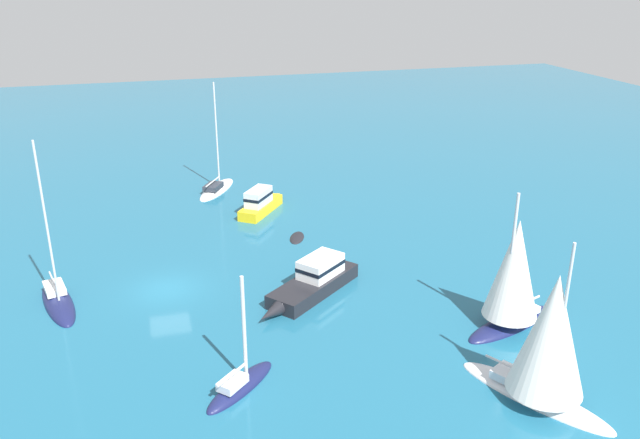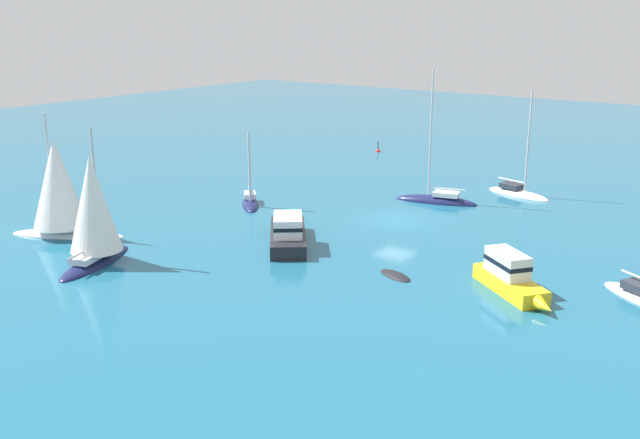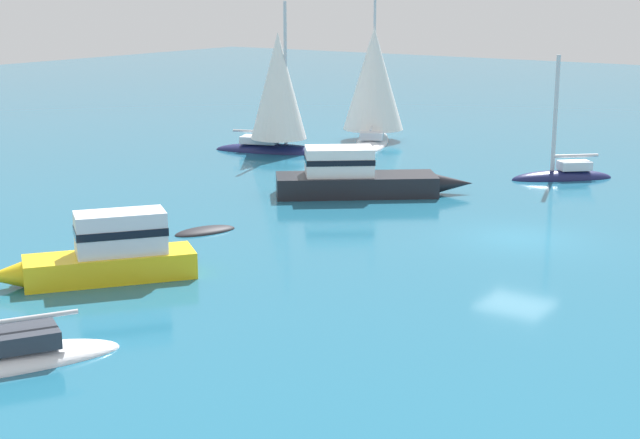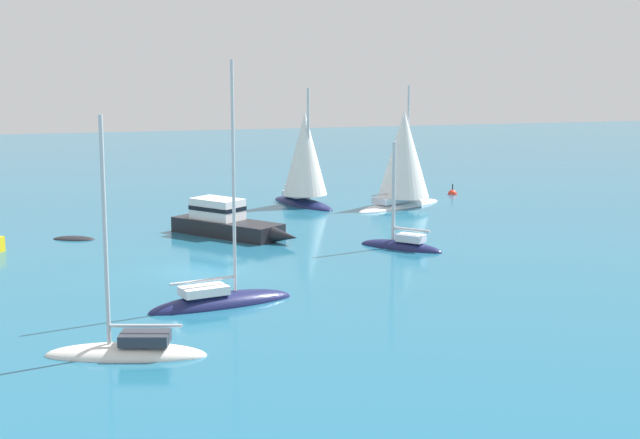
{
  "view_description": "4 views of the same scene",
  "coord_description": "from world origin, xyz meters",
  "px_view_note": "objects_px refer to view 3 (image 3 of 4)",
  "views": [
    {
      "loc": [
        -0.66,
        -37.25,
        18.84
      ],
      "look_at": [
        11.54,
        5.82,
        1.24
      ],
      "focal_mm": 36.55,
      "sensor_mm": 36.0,
      "label": 1
    },
    {
      "loc": [
        43.02,
        24.77,
        14.2
      ],
      "look_at": [
        6.47,
        -1.9,
        1.25
      ],
      "focal_mm": 40.78,
      "sensor_mm": 36.0,
      "label": 2
    },
    {
      "loc": [
        -13.11,
        31.18,
        8.69
      ],
      "look_at": [
        5.24,
        4.84,
        0.92
      ],
      "focal_mm": 54.2,
      "sensor_mm": 36.0,
      "label": 3
    },
    {
      "loc": [
        -45.76,
        5.94,
        10.66
      ],
      "look_at": [
        -1.15,
        -5.71,
        2.49
      ],
      "focal_mm": 54.96,
      "sensor_mm": 36.0,
      "label": 4
    }
  ],
  "objects_px": {
    "sailboat_3": "(563,175)",
    "powerboat_1": "(108,253)",
    "powerboat": "(357,177)",
    "dinghy": "(205,232)",
    "sloop_1": "(374,87)",
    "channel_buoy": "(361,124)",
    "sloop": "(277,97)"
  },
  "relations": [
    {
      "from": "sloop_1",
      "to": "powerboat_1",
      "type": "xyz_separation_m",
      "value": [
        -7.76,
        27.75,
        -2.23
      ]
    },
    {
      "from": "dinghy",
      "to": "sailboat_3",
      "type": "relative_size",
      "value": 0.42
    },
    {
      "from": "sloop",
      "to": "dinghy",
      "type": "bearing_deg",
      "value": -81.22
    },
    {
      "from": "powerboat",
      "to": "powerboat_1",
      "type": "relative_size",
      "value": 1.31
    },
    {
      "from": "powerboat_1",
      "to": "channel_buoy",
      "type": "relative_size",
      "value": 5.26
    },
    {
      "from": "dinghy",
      "to": "sloop_1",
      "type": "height_order",
      "value": "sloop_1"
    },
    {
      "from": "powerboat",
      "to": "dinghy",
      "type": "distance_m",
      "value": 8.62
    },
    {
      "from": "sailboat_3",
      "to": "channel_buoy",
      "type": "height_order",
      "value": "sailboat_3"
    },
    {
      "from": "sloop",
      "to": "powerboat_1",
      "type": "distance_m",
      "value": 23.7
    },
    {
      "from": "powerboat",
      "to": "channel_buoy",
      "type": "distance_m",
      "value": 21.79
    },
    {
      "from": "dinghy",
      "to": "channel_buoy",
      "type": "relative_size",
      "value": 2.37
    },
    {
      "from": "sloop",
      "to": "channel_buoy",
      "type": "relative_size",
      "value": 7.66
    },
    {
      "from": "dinghy",
      "to": "sloop_1",
      "type": "bearing_deg",
      "value": 37.42
    },
    {
      "from": "powerboat",
      "to": "sloop_1",
      "type": "bearing_deg",
      "value": 80.13
    },
    {
      "from": "channel_buoy",
      "to": "sloop_1",
      "type": "bearing_deg",
      "value": 128.2
    },
    {
      "from": "sloop",
      "to": "dinghy",
      "type": "height_order",
      "value": "sloop"
    },
    {
      "from": "powerboat",
      "to": "sailboat_3",
      "type": "distance_m",
      "value": 10.33
    },
    {
      "from": "channel_buoy",
      "to": "powerboat_1",
      "type": "bearing_deg",
      "value": 109.87
    },
    {
      "from": "dinghy",
      "to": "channel_buoy",
      "type": "bearing_deg",
      "value": 42.48
    },
    {
      "from": "sailboat_3",
      "to": "sloop_1",
      "type": "height_order",
      "value": "sloop_1"
    },
    {
      "from": "channel_buoy",
      "to": "powerboat",
      "type": "bearing_deg",
      "value": 121.94
    },
    {
      "from": "dinghy",
      "to": "powerboat",
      "type": "bearing_deg",
      "value": 14.22
    },
    {
      "from": "sailboat_3",
      "to": "powerboat_1",
      "type": "height_order",
      "value": "sailboat_3"
    },
    {
      "from": "sloop_1",
      "to": "channel_buoy",
      "type": "xyz_separation_m",
      "value": [
        4.2,
        -5.34,
        -3.07
      ]
    },
    {
      "from": "sloop",
      "to": "sailboat_3",
      "type": "distance_m",
      "value": 15.69
    },
    {
      "from": "sloop_1",
      "to": "powerboat_1",
      "type": "distance_m",
      "value": 28.9
    },
    {
      "from": "powerboat",
      "to": "sloop_1",
      "type": "distance_m",
      "value": 15.22
    },
    {
      "from": "powerboat",
      "to": "powerboat_1",
      "type": "height_order",
      "value": "powerboat_1"
    },
    {
      "from": "channel_buoy",
      "to": "sloop",
      "type": "bearing_deg",
      "value": 100.21
    },
    {
      "from": "sloop",
      "to": "sailboat_3",
      "type": "relative_size",
      "value": 1.37
    },
    {
      "from": "powerboat",
      "to": "dinghy",
      "type": "bearing_deg",
      "value": -136.07
    },
    {
      "from": "powerboat",
      "to": "channel_buoy",
      "type": "relative_size",
      "value": 6.87
    }
  ]
}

